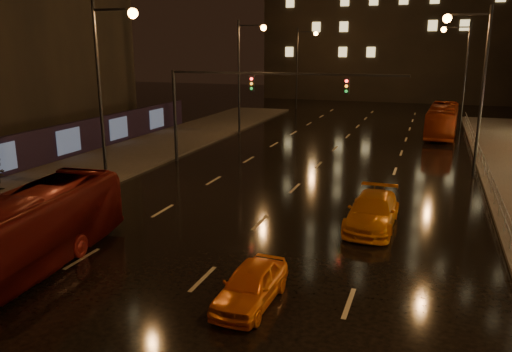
% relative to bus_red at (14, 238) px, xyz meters
% --- Properties ---
extents(ground, '(140.00, 140.00, 0.00)m').
position_rel_bus_red_xyz_m(ground, '(6.05, 18.00, -1.45)').
color(ground, black).
rests_on(ground, ground).
extents(sidewalk_left, '(7.00, 70.00, 0.15)m').
position_rel_bus_red_xyz_m(sidewalk_left, '(-7.45, 13.00, -1.37)').
color(sidewalk_left, '#38332D').
rests_on(sidewalk_left, ground).
extents(traffic_signal, '(15.31, 0.32, 6.20)m').
position_rel_bus_red_xyz_m(traffic_signal, '(0.99, 18.00, 3.29)').
color(traffic_signal, black).
rests_on(traffic_signal, ground).
extents(railing_right, '(0.05, 56.00, 1.00)m').
position_rel_bus_red_xyz_m(railing_right, '(16.25, 16.00, -0.55)').
color(railing_right, '#99999E').
rests_on(railing_right, sidewalk_right).
extents(bus_red, '(3.42, 10.58, 2.90)m').
position_rel_bus_red_xyz_m(bus_red, '(0.00, 0.00, 0.00)').
color(bus_red, '#64110E').
rests_on(bus_red, ground).
extents(bus_curb, '(2.87, 10.06, 2.77)m').
position_rel_bus_red_xyz_m(bus_curb, '(13.88, 35.02, -0.06)').
color(bus_curb, maroon).
rests_on(bus_curb, ground).
extents(taxi_near, '(1.61, 3.72, 1.25)m').
position_rel_bus_red_xyz_m(taxi_near, '(8.19, 0.98, -0.82)').
color(taxi_near, orange).
rests_on(taxi_near, ground).
extents(taxi_far, '(2.09, 4.97, 1.43)m').
position_rel_bus_red_xyz_m(taxi_far, '(10.88, 9.13, -0.73)').
color(taxi_far, orange).
rests_on(taxi_far, ground).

